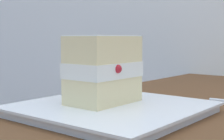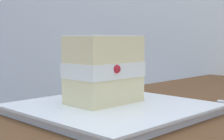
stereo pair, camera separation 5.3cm
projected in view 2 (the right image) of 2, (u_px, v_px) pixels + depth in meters
dessert_plate at (112, 109)px, 0.54m from camera, size 0.26×0.26×0.02m
cake_slice at (104, 69)px, 0.55m from camera, size 0.12×0.09×0.11m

